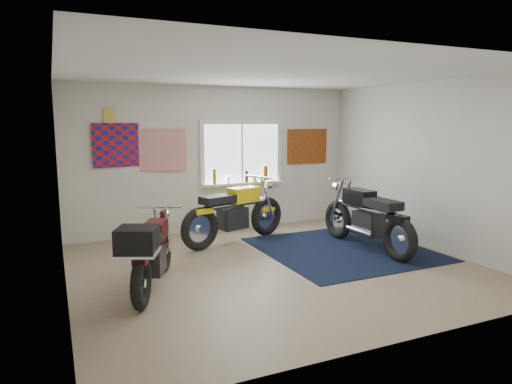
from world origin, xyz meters
name	(u,v)px	position (x,y,z in m)	size (l,w,h in m)	color
ground	(275,267)	(0.00, 0.00, 0.00)	(5.50, 5.50, 0.00)	#9E896B
room_shell	(276,152)	(0.00, 0.00, 1.64)	(5.50, 5.50, 5.50)	white
navy_rug	(343,249)	(1.39, 0.35, 0.01)	(2.50, 2.60, 0.01)	black
window_assembly	(242,157)	(0.50, 2.47, 1.37)	(1.66, 0.17, 1.26)	white
oil_bottles	(246,175)	(0.57, 2.40, 1.03)	(1.13, 0.09, 0.30)	#8D5614
flag_display	(109,115)	(-1.90, 2.48, 2.15)	(1.60, 0.10, 1.17)	red
triumph_poster	(307,146)	(1.95, 2.48, 1.55)	(0.90, 0.03, 0.70)	#A54C14
yellow_triumph	(235,214)	(-0.03, 1.50, 0.49)	(2.12, 0.91, 1.10)	black
black_chrome_bike	(367,219)	(1.75, 0.23, 0.49)	(0.67, 2.20, 1.13)	black
maroon_tourer	(150,253)	(-1.81, -0.28, 0.50)	(1.02, 1.81, 0.96)	black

